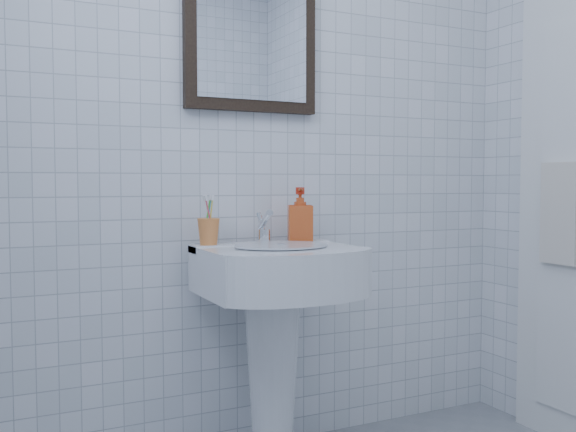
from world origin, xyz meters
TOP-DOWN VIEW (x-y plane):
  - wall_back at (0.00, 1.20)m, footprint 2.20×0.02m
  - washbasin at (-0.02, 0.98)m, footprint 0.51×0.37m
  - faucet at (-0.02, 1.08)m, footprint 0.05×0.10m
  - toothbrush_cup at (-0.21, 1.09)m, footprint 0.10×0.10m
  - soap_dispenser at (0.13, 1.08)m, footprint 0.11×0.11m
  - wall_mirror at (-0.02, 1.18)m, footprint 0.50×0.04m
  - towel_ring at (1.06, 0.73)m, footprint 0.01×0.18m
  - hand_towel at (1.04, 0.73)m, footprint 0.03×0.16m

SIDE VIEW (x-z plane):
  - washbasin at x=-0.02m, z-range 0.13..0.91m
  - toothbrush_cup at x=-0.21m, z-range 0.77..0.86m
  - faucet at x=-0.02m, z-range 0.76..0.88m
  - soap_dispenser at x=0.13m, z-range 0.77..0.97m
  - hand_towel at x=1.04m, z-range 0.68..1.06m
  - towel_ring at x=1.06m, z-range 0.96..1.14m
  - wall_back at x=0.00m, z-range 0.00..2.50m
  - wall_mirror at x=-0.02m, z-range 1.24..1.86m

